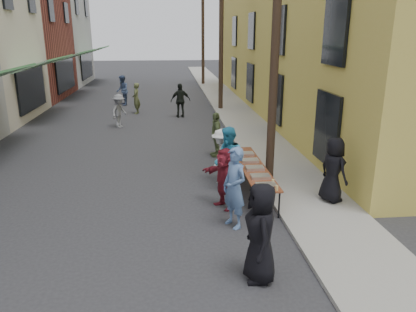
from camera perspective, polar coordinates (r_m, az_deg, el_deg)
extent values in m
plane|color=#28282B|center=(9.88, -12.23, -10.07)|extent=(120.00, 120.00, 0.00)
cube|color=gray|center=(24.44, 3.41, 6.67)|extent=(2.20, 60.00, 0.10)
cube|color=maroon|center=(31.79, -27.20, 14.45)|extent=(8.00, 8.00, 8.00)
cube|color=gray|center=(39.37, -23.09, 15.83)|extent=(8.00, 8.00, 9.00)
cube|color=gold|center=(24.81, 18.76, 17.49)|extent=(10.00, 28.00, 10.00)
cylinder|color=#2D2116|center=(12.15, 9.54, 17.11)|extent=(0.26, 0.26, 9.00)
cylinder|color=#2D2116|center=(23.95, 1.87, 17.18)|extent=(0.26, 0.26, 9.00)
cylinder|color=#2D2116|center=(35.88, -0.72, 17.14)|extent=(0.26, 0.26, 9.00)
cube|color=#5E2416|center=(11.72, 6.29, -1.51)|extent=(0.70, 4.00, 0.04)
cylinder|color=black|center=(10.09, 6.77, -6.96)|extent=(0.04, 0.04, 0.71)
cylinder|color=black|center=(10.22, 9.97, -6.78)|extent=(0.04, 0.04, 0.71)
cylinder|color=black|center=(13.55, 3.43, -0.54)|extent=(0.04, 0.04, 0.71)
cylinder|color=black|center=(13.65, 5.84, -0.46)|extent=(0.04, 0.04, 0.71)
cube|color=maroon|center=(10.19, 8.18, -4.12)|extent=(0.50, 0.33, 0.08)
cube|color=#B2B2B7|center=(10.78, 7.38, -2.88)|extent=(0.50, 0.33, 0.08)
cube|color=tan|center=(11.43, 6.61, -1.70)|extent=(0.50, 0.33, 0.08)
cube|color=#B2B2B7|center=(12.08, 5.92, -0.64)|extent=(0.50, 0.33, 0.08)
cube|color=tan|center=(12.73, 5.30, 0.32)|extent=(0.50, 0.33, 0.08)
cylinder|color=#A57F26|center=(9.87, 7.34, -4.80)|extent=(0.07, 0.07, 0.08)
cylinder|color=#A57F26|center=(9.96, 7.22, -4.59)|extent=(0.07, 0.07, 0.08)
cylinder|color=#A57F26|center=(10.05, 7.09, -4.38)|extent=(0.07, 0.07, 0.08)
cylinder|color=tan|center=(10.01, 9.64, -4.47)|extent=(0.08, 0.08, 0.12)
imported|color=black|center=(7.54, 7.40, -10.67)|extent=(0.62, 0.94, 1.90)
imported|color=#5575A6|center=(9.46, 3.74, -4.48)|extent=(0.75, 0.85, 1.95)
imported|color=teal|center=(11.52, 2.89, -0.60)|extent=(0.97, 1.10, 1.91)
imported|color=silver|center=(12.30, 1.88, 0.00)|extent=(1.01, 1.24, 1.67)
imported|color=#5A6C3E|center=(14.95, 1.12, 3.05)|extent=(0.47, 0.99, 1.65)
imported|color=maroon|center=(10.52, 2.32, -3.14)|extent=(1.12, 1.55, 1.62)
imported|color=black|center=(11.15, 17.21, -1.85)|extent=(0.84, 1.00, 1.75)
imported|color=gray|center=(20.07, -12.39, 6.21)|extent=(1.01, 1.20, 1.61)
imported|color=black|center=(22.04, -3.88, 7.79)|extent=(1.12, 0.60, 1.82)
imported|color=#545B35|center=(23.37, -10.06, 7.98)|extent=(0.45, 0.65, 1.73)
imported|color=#41557F|center=(26.31, -11.95, 9.02)|extent=(0.85, 1.01, 1.87)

